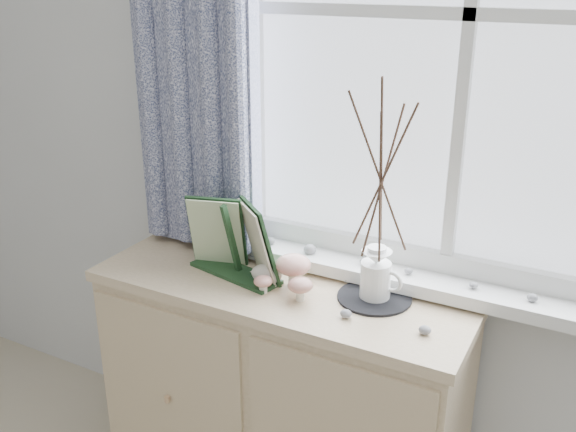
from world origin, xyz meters
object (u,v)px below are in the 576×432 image
(sideboard, at_px, (281,397))
(botanical_book, at_px, (229,241))
(toadstool_cluster, at_px, (291,272))
(twig_pitcher, at_px, (381,173))

(sideboard, height_order, botanical_book, botanical_book)
(sideboard, xyz_separation_m, toadstool_cluster, (0.05, -0.02, 0.48))
(toadstool_cluster, xyz_separation_m, twig_pitcher, (0.24, 0.07, 0.33))
(botanical_book, xyz_separation_m, toadstool_cluster, (0.21, 0.02, -0.07))
(toadstool_cluster, bearing_deg, twig_pitcher, 14.99)
(sideboard, xyz_separation_m, twig_pitcher, (0.29, 0.05, 0.81))
(sideboard, height_order, toadstool_cluster, toadstool_cluster)
(sideboard, distance_m, botanical_book, 0.58)
(botanical_book, bearing_deg, sideboard, 26.70)
(botanical_book, height_order, toadstool_cluster, botanical_book)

